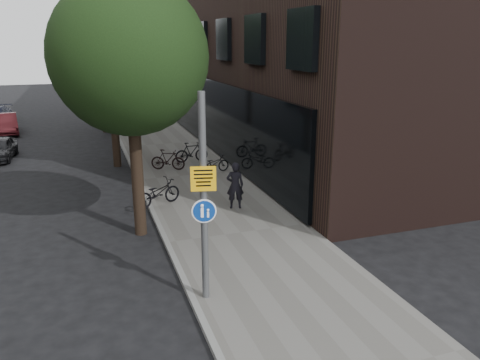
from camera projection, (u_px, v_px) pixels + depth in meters
name	position (u px, v px, depth m)	size (l,w,h in m)	color
ground	(276.00, 290.00, 11.16)	(120.00, 120.00, 0.00)	black
sidewalk	(191.00, 176.00, 20.29)	(4.50, 60.00, 0.12)	#5D5B56
curb_edge	(138.00, 181.00, 19.59)	(0.15, 60.00, 0.13)	slate
street_tree_near	(132.00, 63.00, 13.12)	(4.40, 4.40, 7.50)	black
street_tree_mid	(110.00, 54.00, 20.82)	(5.00, 5.00, 7.80)	black
street_tree_far	(100.00, 50.00, 28.97)	(5.00, 5.00, 7.80)	black
signpost	(204.00, 200.00, 10.00)	(0.53, 0.15, 4.64)	#595B5E
pedestrian	(235.00, 185.00, 16.08)	(0.60, 0.39, 1.64)	black
parked_bike_facade_near	(213.00, 164.00, 20.52)	(0.53, 1.51, 0.80)	black
parked_bike_facade_far	(192.00, 152.00, 22.30)	(0.45, 1.59, 0.96)	black
parked_bike_curb_near	(158.00, 193.00, 16.42)	(0.62, 1.77, 0.93)	black
parked_bike_curb_far	(168.00, 160.00, 20.94)	(0.44, 1.55, 0.93)	black
parked_car_mid	(6.00, 124.00, 29.60)	(1.33, 3.81, 1.26)	maroon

